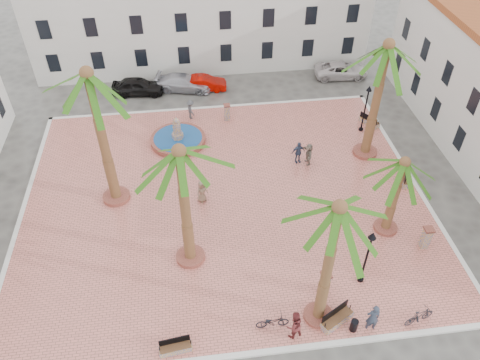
{
  "coord_description": "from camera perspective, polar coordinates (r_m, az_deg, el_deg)",
  "views": [
    {
      "loc": [
        -1.88,
        -22.17,
        21.52
      ],
      "look_at": [
        1.0,
        0.0,
        1.6
      ],
      "focal_mm": 35.0,
      "sensor_mm": 36.0,
      "label": 1
    }
  ],
  "objects": [
    {
      "name": "lamppost_s",
      "position": [
        25.29,
        15.44,
        -8.11
      ],
      "size": [
        0.42,
        0.42,
        3.91
      ],
      "color": "black",
      "rests_on": "plaza"
    },
    {
      "name": "bollard_se",
      "position": [
        25.8,
        10.31,
        -12.18
      ],
      "size": [
        0.59,
        0.59,
        1.54
      ],
      "rotation": [
        0.0,
        0.0,
        0.08
      ],
      "color": "gray",
      "rests_on": "plaza"
    },
    {
      "name": "lamppost_e",
      "position": [
        36.48,
        15.19,
        9.3
      ],
      "size": [
        0.43,
        0.43,
        3.92
      ],
      "color": "black",
      "rests_on": "plaza"
    },
    {
      "name": "pedestrian_north",
      "position": [
        37.84,
        -6.04,
        8.55
      ],
      "size": [
        0.91,
        1.19,
        1.63
      ],
      "primitive_type": "imported",
      "rotation": [
        0.0,
        0.0,
        1.9
      ],
      "color": "#414246",
      "rests_on": "plaza"
    },
    {
      "name": "bench_ne",
      "position": [
        38.61,
        15.47,
        6.89
      ],
      "size": [
        1.37,
        1.7,
        0.9
      ],
      "rotation": [
        0.0,
        0.0,
        2.16
      ],
      "color": "gray",
      "rests_on": "plaza"
    },
    {
      "name": "bollard_e",
      "position": [
        29.43,
        21.74,
        -6.52
      ],
      "size": [
        0.56,
        0.56,
        1.55
      ],
      "rotation": [
        0.0,
        0.0,
        -0.02
      ],
      "color": "gray",
      "rests_on": "plaza"
    },
    {
      "name": "cyclist_a",
      "position": [
        24.95,
        15.9,
        -15.8
      ],
      "size": [
        0.72,
        0.52,
        1.86
      ],
      "primitive_type": "imported",
      "rotation": [
        0.0,
        0.0,
        3.03
      ],
      "color": "#2C3445",
      "rests_on": "plaza"
    },
    {
      "name": "bench_e",
      "position": [
        33.82,
        19.48,
        0.22
      ],
      "size": [
        0.92,
        1.8,
        0.91
      ],
      "rotation": [
        0.0,
        0.0,
        1.33
      ],
      "color": "gray",
      "rests_on": "plaza"
    },
    {
      "name": "palm_nw",
      "position": [
        27.07,
        -17.77,
        10.48
      ],
      "size": [
        5.75,
        5.75,
        9.57
      ],
      "color": "#99493B",
      "rests_on": "plaza"
    },
    {
      "name": "car_red",
      "position": [
        41.91,
        -4.38,
        11.7
      ],
      "size": [
        4.0,
        1.77,
        1.28
      ],
      "primitive_type": "imported",
      "rotation": [
        0.0,
        0.0,
        1.46
      ],
      "color": "#B10800",
      "rests_on": "ground"
    },
    {
      "name": "bollard_n",
      "position": [
        37.5,
        -1.6,
        8.28
      ],
      "size": [
        0.51,
        0.51,
        1.4
      ],
      "rotation": [
        0.0,
        0.0,
        0.02
      ],
      "color": "gray",
      "rests_on": "plaza"
    },
    {
      "name": "car_black",
      "position": [
        42.04,
        -12.35,
        11.1
      ],
      "size": [
        4.53,
        2.12,
        1.5
      ],
      "primitive_type": "imported",
      "rotation": [
        0.0,
        0.0,
        1.49
      ],
      "color": "black",
      "rests_on": "ground"
    },
    {
      "name": "palm_sw",
      "position": [
        22.62,
        -7.27,
        1.72
      ],
      "size": [
        5.41,
        5.41,
        8.22
      ],
      "color": "#99493B",
      "rests_on": "plaza"
    },
    {
      "name": "pedestrian_fountain_a",
      "position": [
        30.16,
        -4.67,
        -1.4
      ],
      "size": [
        0.96,
        0.9,
        1.65
      ],
      "primitive_type": "imported",
      "rotation": [
        0.0,
        0.0,
        0.63
      ],
      "color": "brown",
      "rests_on": "plaza"
    },
    {
      "name": "palm_e",
      "position": [
        27.24,
        19.14,
        0.91
      ],
      "size": [
        4.67,
        4.67,
        5.61
      ],
      "color": "#99493B",
      "rests_on": "plaza"
    },
    {
      "name": "car_silver",
      "position": [
        42.01,
        -6.83,
        11.69
      ],
      "size": [
        5.16,
        3.02,
        1.41
      ],
      "primitive_type": "imported",
      "rotation": [
        0.0,
        0.0,
        1.34
      ],
      "color": "#AFAFB8",
      "rests_on": "ground"
    },
    {
      "name": "pedestrian_fountain_b",
      "position": [
        33.35,
        7.1,
        3.37
      ],
      "size": [
        1.06,
        0.6,
        1.71
      ],
      "primitive_type": "imported",
      "rotation": [
        0.0,
        0.0,
        0.19
      ],
      "color": "#313F58",
      "rests_on": "plaza"
    },
    {
      "name": "cyclist_b",
      "position": [
        24.02,
        6.62,
        -17.14
      ],
      "size": [
        1.06,
        0.93,
        1.83
      ],
      "primitive_type": "imported",
      "rotation": [
        0.0,
        0.0,
        3.45
      ],
      "color": "maroon",
      "rests_on": "plaza"
    },
    {
      "name": "pedestrian_east",
      "position": [
        33.35,
        8.36,
        3.17
      ],
      "size": [
        0.5,
        1.54,
        1.66
      ],
      "primitive_type": "imported",
      "rotation": [
        0.0,
        0.0,
        -1.58
      ],
      "color": "#706659",
      "rests_on": "plaza"
    },
    {
      "name": "bench_s",
      "position": [
        24.25,
        -7.85,
        -19.61
      ],
      "size": [
        1.65,
        0.67,
        0.84
      ],
      "rotation": [
        0.0,
        0.0,
        0.12
      ],
      "color": "gray",
      "rests_on": "plaza"
    },
    {
      "name": "fountain",
      "position": [
        35.62,
        -7.57,
        5.01
      ],
      "size": [
        4.14,
        4.14,
        2.14
      ],
      "color": "#99493B",
      "rests_on": "plaza"
    },
    {
      "name": "kerb_s",
      "position": [
        24.24,
        1.07,
        -20.47
      ],
      "size": [
        26.3,
        0.3,
        0.16
      ],
      "primitive_type": "cube",
      "color": "silver",
      "rests_on": "ground"
    },
    {
      "name": "bicycle_a",
      "position": [
        24.57,
        3.97,
        -16.83
      ],
      "size": [
        1.7,
        0.6,
        0.89
      ],
      "primitive_type": "imported",
      "rotation": [
        0.0,
        0.0,
        1.57
      ],
      "color": "black",
      "rests_on": "plaza"
    },
    {
      "name": "bench_se",
      "position": [
        25.27,
        11.71,
        -16.27
      ],
      "size": [
        1.91,
        1.4,
        0.99
      ],
      "rotation": [
        0.0,
        0.0,
        0.5
      ],
      "color": "gray",
      "rests_on": "plaza"
    },
    {
      "name": "palm_s",
      "position": [
        19.93,
        11.73,
        -5.0
      ],
      "size": [
        4.93,
        4.93,
        8.33
      ],
      "color": "#99493B",
      "rests_on": "plaza"
    },
    {
      "name": "car_white",
      "position": [
        44.72,
        12.25,
        12.96
      ],
      "size": [
        5.0,
        2.56,
        1.35
      ],
      "primitive_type": "imported",
      "rotation": [
        0.0,
        0.0,
        1.5
      ],
      "color": "silver",
      "rests_on": "ground"
    },
    {
      "name": "building_north",
      "position": [
        45.41,
        -4.79,
        19.92
      ],
      "size": [
        30.4,
        7.4,
        9.5
      ],
      "color": "silver",
      "rests_on": "ground"
    },
    {
      "name": "litter_bin",
      "position": [
        25.15,
        13.73,
        -16.85
      ],
      "size": [
        0.38,
        0.38,
        0.75
      ],
      "primitive_type": "cylinder",
      "color": "black",
      "rests_on": "plaza"
    },
    {
      "name": "kerb_e",
      "position": [
        34.24,
        20.34,
        -0.18
      ],
      "size": [
        0.3,
        22.3,
        0.16
      ],
      "primitive_type": "cube",
      "color": "silver",
      "rests_on": "ground"
    },
    {
      "name": "kerb_w",
      "position": [
        32.78,
        -25.12,
        -4.08
      ],
      "size": [
        0.3,
        22.3,
        0.16
      ],
      "primitive_type": "cube",
      "color": "silver",
      "rests_on": "ground"
    },
    {
      "name": "plaza",
      "position": [
        30.9,
        -1.84,
        -2.27
      ],
      "size": [
        26.0,
        22.0,
        0.15
      ],
      "primitive_type": "cube",
      "color": "#DA7567",
      "rests_on": "ground"
    },
    {
      "name": "ground",
      "position": [
        30.95,
        -1.84,
        -2.37
      ],
      "size": [
        120.0,
        120.0,
        0.0
      ],
      "primitive_type": "plane",
      "color": "#56544F",
      "rests_on": "ground"
    },
    {
      "name": "palm_ne",
      "position": [
        31.64,
        17.35,
        13.94
      ],
      "size": [
        5.71,
        5.71,
        8.91
      ],
      "color": "#99493B",
      "rests_on": "plaza"
    },
    {
      "name": "kerb_n",
      "position": [
        39.54,
        -3.53,
        8.78
      ],
      "size": [
        26.3,
        0.3,
        0.16
      ],
      "primitive_type": "cube",
      "color": "silver",
      "rests_on": "ground"
    },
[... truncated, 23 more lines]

